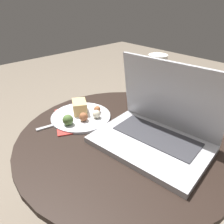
% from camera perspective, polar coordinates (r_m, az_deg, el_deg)
% --- Properties ---
extents(table, '(0.68, 0.68, 0.54)m').
position_cam_1_polar(table, '(0.79, 3.24, -14.75)').
color(table, '#515156').
rests_on(table, ground_plane).
extents(napkin, '(0.22, 0.19, 0.00)m').
position_cam_1_polar(napkin, '(0.79, -9.87, -1.92)').
color(napkin, '#B7332D').
rests_on(napkin, table).
extents(laptop, '(0.35, 0.26, 0.24)m').
position_cam_1_polar(laptop, '(0.66, 11.70, -4.04)').
color(laptop, '#B2B2B7').
rests_on(laptop, table).
extents(beer_glass, '(0.06, 0.06, 0.21)m').
position_cam_1_polar(beer_glass, '(0.81, 11.22, 7.20)').
color(beer_glass, brown).
rests_on(beer_glass, table).
extents(snack_plate, '(0.21, 0.21, 0.05)m').
position_cam_1_polar(snack_plate, '(0.79, -8.13, -0.64)').
color(snack_plate, silver).
rests_on(snack_plate, table).
extents(fork, '(0.05, 0.18, 0.00)m').
position_cam_1_polar(fork, '(0.78, -11.74, -2.42)').
color(fork, '#B2B2B7').
rests_on(fork, table).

